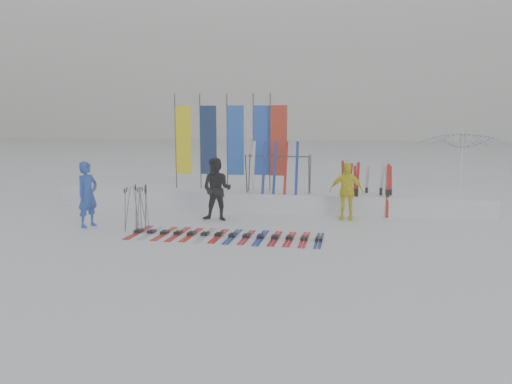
% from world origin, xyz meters
% --- Properties ---
extents(ground, '(120.00, 120.00, 0.00)m').
position_xyz_m(ground, '(0.00, 0.00, 0.00)').
color(ground, white).
rests_on(ground, ground).
extents(snow_bank, '(14.00, 1.60, 0.60)m').
position_xyz_m(snow_bank, '(0.00, 4.60, 0.30)').
color(snow_bank, white).
rests_on(snow_bank, ground).
extents(person_blue, '(0.62, 0.76, 1.81)m').
position_xyz_m(person_blue, '(-4.39, 0.93, 0.90)').
color(person_blue, '#1C42A7').
rests_on(person_blue, ground).
extents(person_black, '(0.92, 0.73, 1.84)m').
position_xyz_m(person_black, '(-1.13, 2.44, 0.92)').
color(person_black, black).
rests_on(person_black, ground).
extents(person_yellow, '(1.02, 0.47, 1.70)m').
position_xyz_m(person_yellow, '(2.60, 3.29, 0.85)').
color(person_yellow, '#F8EE10').
rests_on(person_yellow, ground).
extents(tent_canopy, '(3.41, 3.45, 2.63)m').
position_xyz_m(tent_canopy, '(6.18, 5.35, 1.32)').
color(tent_canopy, white).
rests_on(tent_canopy, ground).
extents(ski_row, '(4.89, 1.69, 0.07)m').
position_xyz_m(ski_row, '(-0.37, 0.49, 0.03)').
color(ski_row, '#B41B0E').
rests_on(ski_row, ground).
extents(pole_cluster, '(0.60, 0.71, 1.25)m').
position_xyz_m(pole_cluster, '(-2.82, 0.72, 0.60)').
color(pole_cluster, '#595B60').
rests_on(pole_cluster, ground).
extents(feather_flags, '(3.83, 0.18, 3.20)m').
position_xyz_m(feather_flags, '(-1.21, 4.76, 2.24)').
color(feather_flags, '#383A3F').
rests_on(feather_flags, ground).
extents(ski_rack, '(2.04, 0.80, 1.23)m').
position_xyz_m(ski_rack, '(0.43, 4.20, 1.38)').
color(ski_rack, '#383A3F').
rests_on(ski_rack, ground).
extents(upright_skis, '(1.52, 1.00, 1.68)m').
position_xyz_m(upright_skis, '(3.20, 4.18, 0.79)').
color(upright_skis, red).
rests_on(upright_skis, ground).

